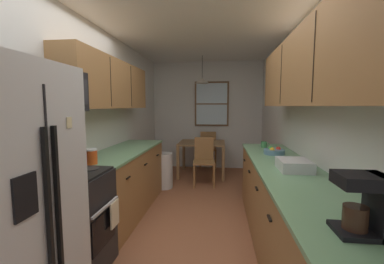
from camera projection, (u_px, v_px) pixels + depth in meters
ground_plane at (196, 211)px, 3.59m from camera, size 12.00×12.00×0.00m
wall_left at (104, 122)px, 3.61m from camera, size 0.10×9.00×2.55m
wall_right at (298, 123)px, 3.30m from camera, size 0.10×9.00×2.55m
wall_back at (207, 115)px, 6.08m from camera, size 4.40×0.10×2.55m
ceiling_slab at (197, 24)px, 3.32m from camera, size 4.40×9.00×0.08m
stove_range at (70, 222)px, 2.22m from camera, size 0.66×0.59×1.10m
microwave_over_range at (50, 91)px, 2.12m from camera, size 0.39×0.57×0.36m
counter_left at (125, 181)px, 3.51m from camera, size 0.64×2.00×0.90m
upper_cabinets_left at (110, 85)px, 3.34m from camera, size 0.33×2.08×0.63m
counter_right at (289, 215)px, 2.42m from camera, size 0.64×3.26×0.90m
upper_cabinets_right at (313, 67)px, 2.21m from camera, size 0.33×2.94×0.68m
dining_table at (202, 147)px, 5.40m from camera, size 0.97×0.86×0.73m
dining_chair_near at (204, 159)px, 4.77m from camera, size 0.43×0.43×0.90m
dining_chair_far at (208, 148)px, 6.03m from camera, size 0.45×0.45×0.90m
pendant_light at (202, 81)px, 5.25m from camera, size 0.31×0.31×0.57m
back_window at (212, 104)px, 5.96m from camera, size 0.81×0.05×1.06m
trash_bin at (164, 170)px, 4.59m from camera, size 0.33×0.33×0.64m
storage_canister at (91, 156)px, 2.59m from camera, size 0.13×0.13×0.16m
dish_towel at (115, 214)px, 2.33m from camera, size 0.02×0.16×0.24m
coffee_maker at (367, 203)px, 1.16m from camera, size 0.22×0.18×0.29m
mug_by_coffeemaker at (264, 144)px, 3.63m from camera, size 0.12×0.08×0.09m
fruit_bowl at (274, 151)px, 3.13m from camera, size 0.25×0.25×0.09m
dish_rack at (294, 165)px, 2.34m from camera, size 0.28×0.34×0.10m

